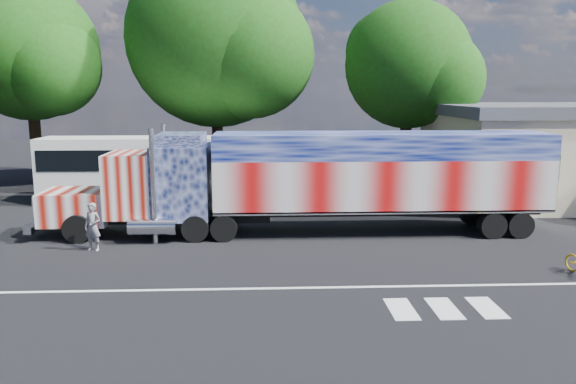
{
  "coord_description": "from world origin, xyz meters",
  "views": [
    {
      "loc": [
        -0.99,
        -19.33,
        5.98
      ],
      "look_at": [
        0.0,
        3.0,
        1.9
      ],
      "focal_mm": 35.0,
      "sensor_mm": 36.0,
      "label": 1
    }
  ],
  "objects_px": {
    "semi_truck": "(318,179)",
    "tree_n_mid": "(218,39)",
    "woman": "(93,227)",
    "tree_ne_a": "(411,65)",
    "coach_bus": "(155,168)",
    "tree_nw_a": "(31,52)"
  },
  "relations": [
    {
      "from": "tree_nw_a",
      "to": "tree_ne_a",
      "type": "xyz_separation_m",
      "value": [
        23.21,
        -1.4,
        -0.82
      ]
    },
    {
      "from": "semi_truck",
      "to": "coach_bus",
      "type": "distance_m",
      "value": 10.93
    },
    {
      "from": "coach_bus",
      "to": "woman",
      "type": "bearing_deg",
      "value": -93.35
    },
    {
      "from": "semi_truck",
      "to": "tree_n_mid",
      "type": "xyz_separation_m",
      "value": [
        -5.02,
        13.32,
        6.75
      ]
    },
    {
      "from": "tree_n_mid",
      "to": "tree_ne_a",
      "type": "xyz_separation_m",
      "value": [
        11.77,
        -1.75,
        -1.65
      ]
    },
    {
      "from": "tree_nw_a",
      "to": "tree_n_mid",
      "type": "bearing_deg",
      "value": 1.77
    },
    {
      "from": "coach_bus",
      "to": "woman",
      "type": "relative_size",
      "value": 6.55
    },
    {
      "from": "tree_ne_a",
      "to": "tree_n_mid",
      "type": "bearing_deg",
      "value": 171.54
    },
    {
      "from": "tree_n_mid",
      "to": "semi_truck",
      "type": "bearing_deg",
      "value": -69.34
    },
    {
      "from": "semi_truck",
      "to": "tree_nw_a",
      "type": "distance_m",
      "value": 21.78
    },
    {
      "from": "woman",
      "to": "tree_ne_a",
      "type": "bearing_deg",
      "value": 59.96
    },
    {
      "from": "semi_truck",
      "to": "tree_nw_a",
      "type": "height_order",
      "value": "tree_nw_a"
    },
    {
      "from": "coach_bus",
      "to": "tree_nw_a",
      "type": "bearing_deg",
      "value": 145.66
    },
    {
      "from": "tree_nw_a",
      "to": "tree_ne_a",
      "type": "bearing_deg",
      "value": -3.44
    },
    {
      "from": "woman",
      "to": "tree_ne_a",
      "type": "height_order",
      "value": "tree_ne_a"
    },
    {
      "from": "coach_bus",
      "to": "tree_ne_a",
      "type": "bearing_deg",
      "value": 16.09
    },
    {
      "from": "semi_truck",
      "to": "tree_n_mid",
      "type": "bearing_deg",
      "value": 110.66
    },
    {
      "from": "semi_truck",
      "to": "woman",
      "type": "distance_m",
      "value": 9.09
    },
    {
      "from": "woman",
      "to": "tree_nw_a",
      "type": "relative_size",
      "value": 0.15
    },
    {
      "from": "coach_bus",
      "to": "woman",
      "type": "distance_m",
      "value": 9.57
    },
    {
      "from": "semi_truck",
      "to": "tree_nw_a",
      "type": "bearing_deg",
      "value": 141.77
    },
    {
      "from": "semi_truck",
      "to": "tree_ne_a",
      "type": "relative_size",
      "value": 1.87
    }
  ]
}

